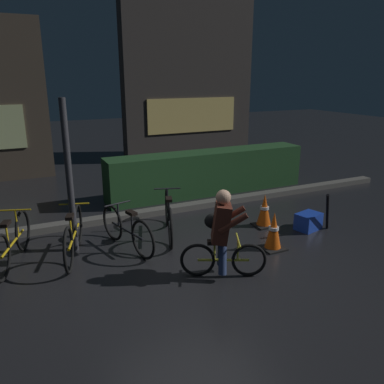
{
  "coord_description": "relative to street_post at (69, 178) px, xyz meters",
  "views": [
    {
      "loc": [
        -2.3,
        -4.7,
        2.68
      ],
      "look_at": [
        0.2,
        0.6,
        0.9
      ],
      "focal_mm": 36.35,
      "sensor_mm": 36.0,
      "label": 1
    }
  ],
  "objects": [
    {
      "name": "blue_crate",
      "position": [
        3.93,
        -0.9,
        -1.03
      ],
      "size": [
        0.51,
        0.42,
        0.3
      ],
      "primitive_type": "cube",
      "rotation": [
        0.0,
        0.0,
        0.25
      ],
      "color": "#193DB7",
      "rests_on": "ground"
    },
    {
      "name": "parked_bike_center_left",
      "position": [
        -0.04,
        -0.22,
        -0.84
      ],
      "size": [
        0.57,
        1.6,
        0.77
      ],
      "rotation": [
        0.0,
        0.0,
        1.27
      ],
      "color": "black",
      "rests_on": "ground"
    },
    {
      "name": "cyclist",
      "position": [
        1.69,
        -1.69,
        -0.56
      ],
      "size": [
        1.09,
        0.66,
        1.25
      ],
      "rotation": [
        0.0,
        0.0,
        -0.44
      ],
      "color": "black",
      "rests_on": "ground"
    },
    {
      "name": "street_post",
      "position": [
        0.0,
        0.0,
        0.0
      ],
      "size": [
        0.1,
        0.1,
        2.37
      ],
      "primitive_type": "cylinder",
      "color": "#2D2D33",
      "rests_on": "ground"
    },
    {
      "name": "traffic_cone_near",
      "position": [
        2.86,
        -1.3,
        -0.89
      ],
      "size": [
        0.36,
        0.36,
        0.61
      ],
      "color": "black",
      "rests_on": "ground"
    },
    {
      "name": "hedge_row",
      "position": [
        3.36,
        1.9,
        -0.69
      ],
      "size": [
        4.8,
        0.7,
        0.98
      ],
      "primitive_type": "cube",
      "color": "#214723",
      "rests_on": "ground"
    },
    {
      "name": "storefront_right",
      "position": [
        4.77,
        6.0,
        1.37
      ],
      "size": [
        4.44,
        0.54,
        5.14
      ],
      "color": "#383330",
      "rests_on": "ground"
    },
    {
      "name": "closed_umbrella",
      "position": [
        4.11,
        -1.15,
        -0.8
      ],
      "size": [
        0.39,
        0.32,
        0.77
      ],
      "primitive_type": "cylinder",
      "rotation": [
        0.0,
        0.51,
        3.81
      ],
      "color": "black",
      "rests_on": "ground"
    },
    {
      "name": "sidewalk_curb",
      "position": [
        1.56,
        1.0,
        -1.12
      ],
      "size": [
        12.0,
        0.24,
        0.12
      ],
      "primitive_type": "cube",
      "color": "#56544F",
      "rests_on": "ground"
    },
    {
      "name": "parked_bike_left_mid",
      "position": [
        -0.88,
        -0.09,
        -0.84
      ],
      "size": [
        0.59,
        1.56,
        0.75
      ],
      "rotation": [
        0.0,
        0.0,
        1.25
      ],
      "color": "black",
      "rests_on": "ground"
    },
    {
      "name": "parked_bike_center_right",
      "position": [
        0.76,
        -0.31,
        -0.86
      ],
      "size": [
        0.51,
        1.5,
        0.71
      ],
      "rotation": [
        0.0,
        0.0,
        1.83
      ],
      "color": "black",
      "rests_on": "ground"
    },
    {
      "name": "parked_bike_right_mid",
      "position": [
        1.55,
        -0.11,
        -0.83
      ],
      "size": [
        0.6,
        1.62,
        0.78
      ],
      "rotation": [
        0.0,
        0.0,
        1.24
      ],
      "color": "black",
      "rests_on": "ground"
    },
    {
      "name": "ground_plane",
      "position": [
        1.56,
        -1.2,
        -1.18
      ],
      "size": [
        40.0,
        40.0,
        0.0
      ],
      "primitive_type": "plane",
      "color": "black"
    },
    {
      "name": "traffic_cone_far",
      "position": [
        3.31,
        -0.42,
        -0.89
      ],
      "size": [
        0.36,
        0.36,
        0.61
      ],
      "color": "black",
      "rests_on": "ground"
    }
  ]
}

